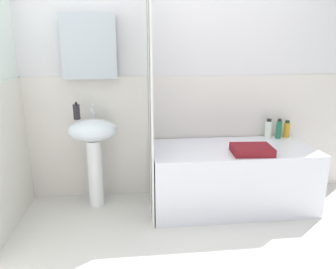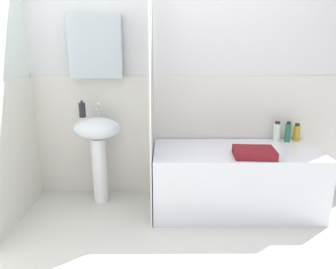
# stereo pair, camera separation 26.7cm
# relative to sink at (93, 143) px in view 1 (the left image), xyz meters

# --- Properties ---
(wall_back_tiled) EXTENTS (3.60, 0.18, 2.40)m
(wall_back_tiled) POSITION_rel_sink_xyz_m (0.84, 0.23, 0.52)
(wall_back_tiled) COLOR silver
(wall_back_tiled) RESTS_ON ground_plane
(sink) EXTENTS (0.44, 0.34, 0.84)m
(sink) POSITION_rel_sink_xyz_m (0.00, 0.00, 0.00)
(sink) COLOR white
(sink) RESTS_ON ground_plane
(faucet) EXTENTS (0.03, 0.12, 0.12)m
(faucet) POSITION_rel_sink_xyz_m (0.00, 0.08, 0.28)
(faucet) COLOR silver
(faucet) RESTS_ON sink
(soap_dispenser) EXTENTS (0.06, 0.06, 0.16)m
(soap_dispenser) POSITION_rel_sink_xyz_m (-0.13, 0.02, 0.29)
(soap_dispenser) COLOR #232126
(soap_dispenser) RESTS_ON sink
(bathtub) EXTENTS (1.48, 0.68, 0.58)m
(bathtub) POSITION_rel_sink_xyz_m (1.27, -0.15, -0.33)
(bathtub) COLOR white
(bathtub) RESTS_ON ground_plane
(shower_curtain) EXTENTS (0.01, 0.68, 2.00)m
(shower_curtain) POSITION_rel_sink_xyz_m (0.52, -0.15, 0.38)
(shower_curtain) COLOR white
(shower_curtain) RESTS_ON ground_plane
(lotion_bottle) EXTENTS (0.06, 0.06, 0.17)m
(lotion_bottle) POSITION_rel_sink_xyz_m (1.91, 0.13, 0.04)
(lotion_bottle) COLOR gold
(lotion_bottle) RESTS_ON bathtub
(body_wash_bottle) EXTENTS (0.05, 0.05, 0.20)m
(body_wash_bottle) POSITION_rel_sink_xyz_m (1.81, 0.09, 0.06)
(body_wash_bottle) COLOR #217350
(body_wash_bottle) RESTS_ON bathtub
(shampoo_bottle) EXTENTS (0.07, 0.07, 0.20)m
(shampoo_bottle) POSITION_rel_sink_xyz_m (1.71, 0.11, 0.06)
(shampoo_bottle) COLOR white
(shampoo_bottle) RESTS_ON bathtub
(towel_folded) EXTENTS (0.36, 0.28, 0.07)m
(towel_folded) POSITION_rel_sink_xyz_m (1.38, -0.34, -0.00)
(towel_folded) COLOR maroon
(towel_folded) RESTS_ON bathtub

